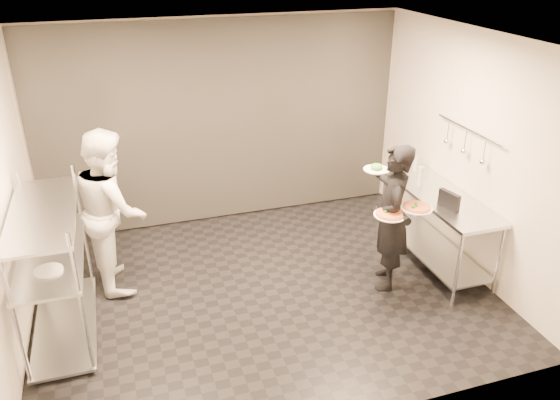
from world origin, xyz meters
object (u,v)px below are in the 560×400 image
object	(u,v)px
pos_monitor	(449,200)
bottle_green	(420,176)
chef	(112,209)
pizza_plate_far	(417,207)
prep_counter	(437,216)
pizza_plate_near	(390,214)
pass_rack	(53,265)
bottle_clear	(415,163)
salad_plate	(377,168)
bottle_dark	(404,162)
waiter	(391,218)

from	to	relation	value
pos_monitor	bottle_green	distance (m)	0.65
chef	pizza_plate_far	distance (m)	3.35
prep_counter	pizza_plate_near	distance (m)	1.11
pass_rack	bottle_clear	distance (m)	4.49
salad_plate	bottle_dark	xyz separation A→B (m)	(0.79, 0.74, -0.30)
salad_plate	bottle_green	xyz separation A→B (m)	(0.74, 0.24, -0.30)
chef	bottle_green	size ratio (longest dim) A/B	7.60
pizza_plate_far	waiter	bearing A→B (deg)	121.35
prep_counter	salad_plate	size ratio (longest dim) A/B	6.16
chef	salad_plate	size ratio (longest dim) A/B	6.39
pass_rack	bottle_green	bearing A→B (deg)	4.18
prep_counter	bottle_clear	xyz separation A→B (m)	(0.09, 0.75, 0.39)
chef	bottle_green	xyz separation A→B (m)	(3.63, -0.44, 0.11)
pizza_plate_far	bottle_green	world-z (taller)	bottle_green
waiter	prep_counter	bearing A→B (deg)	132.13
prep_counter	pos_monitor	bearing A→B (deg)	-109.12
pizza_plate_near	chef	bearing A→B (deg)	156.66
pass_rack	pizza_plate_near	xyz separation A→B (m)	(3.41, -0.46, 0.26)
waiter	chef	bearing A→B (deg)	-85.40
waiter	pizza_plate_far	bearing A→B (deg)	54.84
prep_counter	bottle_green	xyz separation A→B (m)	(-0.10, 0.31, 0.42)
pizza_plate_far	pos_monitor	distance (m)	0.54
bottle_dark	salad_plate	bearing A→B (deg)	-137.04
pass_rack	bottle_dark	distance (m)	4.37
pizza_plate_near	pos_monitor	xyz separation A→B (m)	(0.80, 0.12, -0.01)
salad_plate	bottle_clear	world-z (taller)	salad_plate
pizza_plate_far	salad_plate	world-z (taller)	salad_plate
salad_plate	bottle_clear	size ratio (longest dim) A/B	1.51
pos_monitor	waiter	bearing A→B (deg)	159.34
pass_rack	pizza_plate_far	world-z (taller)	pass_rack
pizza_plate_far	bottle_clear	size ratio (longest dim) A/B	1.73
chef	prep_counter	bearing A→B (deg)	-107.79
pass_rack	bottle_clear	world-z (taller)	pass_rack
prep_counter	pos_monitor	size ratio (longest dim) A/B	6.47
pizza_plate_near	bottle_clear	bearing A→B (deg)	50.09
prep_counter	bottle_clear	bearing A→B (deg)	82.78
pos_monitor	pizza_plate_far	bearing A→B (deg)	-175.90
pizza_plate_far	bottle_clear	xyz separation A→B (m)	(0.73, 1.26, -0.07)
bottle_green	salad_plate	bearing A→B (deg)	-161.69
pass_rack	chef	bearing A→B (deg)	51.33
pass_rack	waiter	size ratio (longest dim) A/B	0.93
pass_rack	pizza_plate_near	distance (m)	3.45
bottle_clear	bottle_dark	size ratio (longest dim) A/B	0.82
waiter	chef	world-z (taller)	chef
pos_monitor	bottle_clear	bearing A→B (deg)	65.41
waiter	bottle_dark	xyz separation A→B (m)	(0.73, 1.06, 0.18)
chef	bottle_clear	xyz separation A→B (m)	(3.82, 0.00, 0.08)
prep_counter	chef	bearing A→B (deg)	168.67
chef	pizza_plate_near	size ratio (longest dim) A/B	5.42
prep_counter	waiter	xyz separation A→B (m)	(-0.78, -0.26, 0.23)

